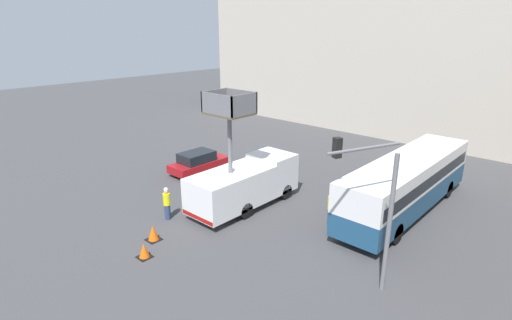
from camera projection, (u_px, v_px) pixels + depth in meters
ground_plane at (249, 200)px, 23.88m from camera, size 120.00×120.00×0.00m
building_backdrop_far at (415, 63)px, 38.06m from camera, size 44.00×10.00×13.11m
utility_truck at (245, 181)px, 22.63m from camera, size 2.46×6.98×6.73m
city_bus at (407, 181)px, 21.87m from camera, size 2.58×11.90×3.12m
traffic_light_pole at (368, 187)px, 15.72m from camera, size 3.53×3.27×5.64m
road_worker_near_truck at (167, 203)px, 21.26m from camera, size 0.38×0.38×1.83m
road_worker_directing at (331, 207)px, 20.66m from camera, size 0.38×0.38×1.93m
traffic_cone_near_truck at (144, 251)px, 17.87m from camera, size 0.61×0.61×0.69m
traffic_cone_mid_road at (153, 233)px, 19.32m from camera, size 0.67×0.67×0.76m
parked_car_curbside at (198, 162)px, 28.24m from camera, size 1.81×4.34×1.52m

